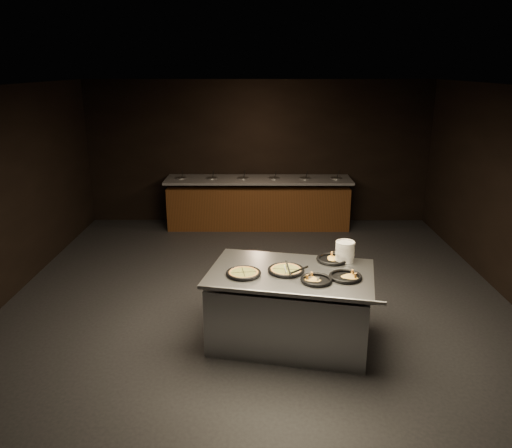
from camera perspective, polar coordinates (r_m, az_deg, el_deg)
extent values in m
cube|color=black|center=(6.93, 0.26, -9.38)|extent=(7.00, 8.00, 0.01)
cube|color=black|center=(6.18, 0.29, 15.43)|extent=(7.00, 8.00, 0.01)
cube|color=black|center=(10.32, 0.28, 8.17)|extent=(7.00, 0.01, 2.90)
cube|color=black|center=(2.75, 0.25, -20.24)|extent=(7.00, 0.01, 2.90)
cube|color=#4E2912|center=(10.12, 0.27, 2.05)|extent=(3.60, 0.75, 0.85)
cube|color=slate|center=(9.99, 0.28, 5.08)|extent=(3.70, 0.83, 0.05)
cube|color=black|center=(10.23, 0.27, -0.04)|extent=(3.60, 0.69, 0.08)
cylinder|color=#B7BABF|center=(10.11, -8.58, 5.06)|extent=(0.22, 0.22, 0.08)
cylinder|color=#426729|center=(10.10, -8.59, 5.20)|extent=(0.19, 0.19, 0.02)
cylinder|color=black|center=(10.06, -8.46, 5.65)|extent=(0.04, 0.10, 0.19)
cylinder|color=#B7BABF|center=(10.03, -5.07, 5.09)|extent=(0.22, 0.22, 0.08)
cylinder|color=#426729|center=(10.03, -5.07, 5.23)|extent=(0.19, 0.19, 0.02)
cylinder|color=black|center=(9.99, -4.92, 5.69)|extent=(0.04, 0.10, 0.19)
cylinder|color=#B7BABF|center=(9.99, -1.51, 5.11)|extent=(0.22, 0.22, 0.08)
cylinder|color=#426729|center=(9.99, -1.51, 5.25)|extent=(0.19, 0.19, 0.02)
cylinder|color=black|center=(9.95, -1.34, 5.70)|extent=(0.04, 0.10, 0.19)
cylinder|color=#B7BABF|center=(9.99, 2.06, 5.10)|extent=(0.22, 0.22, 0.08)
cylinder|color=#426729|center=(9.99, 2.06, 5.24)|extent=(0.19, 0.19, 0.02)
cylinder|color=black|center=(9.95, 2.24, 5.70)|extent=(0.04, 0.10, 0.19)
cylinder|color=#B7BABF|center=(10.03, 5.62, 5.08)|extent=(0.22, 0.22, 0.08)
cylinder|color=#426729|center=(10.03, 5.62, 5.22)|extent=(0.19, 0.19, 0.02)
cylinder|color=black|center=(9.99, 5.82, 5.67)|extent=(0.04, 0.10, 0.19)
cylinder|color=#B7BABF|center=(10.11, 9.13, 5.04)|extent=(0.22, 0.22, 0.08)
cylinder|color=#426729|center=(10.10, 9.14, 5.17)|extent=(0.19, 0.19, 0.02)
cylinder|color=black|center=(10.07, 9.35, 5.62)|extent=(0.04, 0.10, 0.19)
cube|color=#B7BABF|center=(5.96, 3.90, -9.81)|extent=(1.96, 1.42, 0.80)
cube|color=#B7BABF|center=(5.75, 4.00, -5.65)|extent=(2.06, 1.51, 0.04)
cylinder|color=#B7BABF|center=(5.22, 4.40, -8.18)|extent=(1.83, 0.41, 0.04)
cylinder|color=silver|center=(6.09, 10.12, -3.11)|extent=(0.23, 0.23, 0.24)
cylinder|color=black|center=(5.66, -1.44, -5.75)|extent=(0.38, 0.38, 0.01)
torus|color=black|center=(5.65, -1.44, -5.61)|extent=(0.40, 0.40, 0.04)
torus|color=#A5562A|center=(5.65, -1.44, -5.59)|extent=(0.34, 0.34, 0.03)
cylinder|color=#A89843|center=(5.65, -1.44, -5.61)|extent=(0.30, 0.30, 0.02)
cube|color=black|center=(5.65, -1.44, -5.52)|extent=(0.05, 0.29, 0.00)
cube|color=black|center=(5.65, -1.44, -5.52)|extent=(0.29, 0.05, 0.00)
cylinder|color=black|center=(5.75, 3.45, -5.39)|extent=(0.40, 0.40, 0.01)
torus|color=black|center=(5.74, 3.45, -5.24)|extent=(0.42, 0.42, 0.04)
torus|color=#A5562A|center=(5.74, 3.45, -5.22)|extent=(0.36, 0.36, 0.03)
cylinder|color=#A89843|center=(5.74, 3.45, -5.24)|extent=(0.32, 0.32, 0.02)
cube|color=black|center=(5.74, 3.45, -5.16)|extent=(0.04, 0.32, 0.00)
cube|color=black|center=(5.74, 3.45, -5.16)|extent=(0.32, 0.04, 0.00)
cylinder|color=black|center=(6.12, 8.69, -4.11)|extent=(0.36, 0.36, 0.01)
torus|color=black|center=(6.11, 8.70, -3.97)|extent=(0.38, 0.38, 0.04)
cylinder|color=black|center=(5.52, 6.91, -6.48)|extent=(0.33, 0.33, 0.01)
torus|color=black|center=(5.52, 6.92, -6.33)|extent=(0.35, 0.35, 0.04)
cylinder|color=black|center=(5.66, 10.18, -6.04)|extent=(0.34, 0.34, 0.01)
torus|color=black|center=(5.65, 10.19, -5.89)|extent=(0.37, 0.37, 0.04)
cube|color=#B7BABF|center=(5.75, 3.08, -5.18)|extent=(0.12, 0.13, 0.00)
cylinder|color=black|center=(5.60, 3.72, -5.05)|extent=(0.07, 0.19, 0.13)
cylinder|color=#B7BABF|center=(5.68, 3.39, -5.22)|extent=(0.04, 0.10, 0.08)
cube|color=#B7BABF|center=(5.54, 6.62, -6.19)|extent=(0.13, 0.12, 0.00)
cylinder|color=black|center=(5.53, 4.90, -5.28)|extent=(0.21, 0.07, 0.13)
cylinder|color=#B7BABF|center=(5.54, 5.76, -5.84)|extent=(0.11, 0.04, 0.08)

